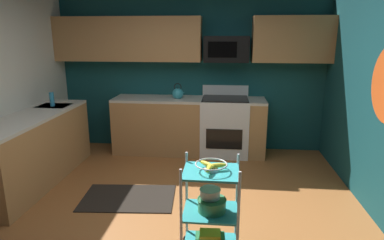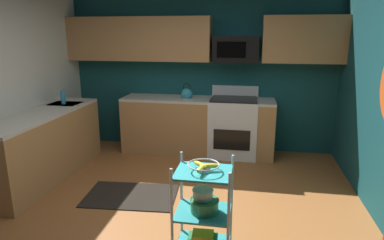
# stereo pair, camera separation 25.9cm
# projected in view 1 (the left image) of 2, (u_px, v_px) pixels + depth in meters

# --- Properties ---
(floor) EXTENTS (4.40, 4.80, 0.04)m
(floor) POSITION_uv_depth(u_px,v_px,m) (168.00, 220.00, 3.62)
(floor) COLOR #995B2D
(floor) RESTS_ON ground
(wall_back) EXTENTS (4.52, 0.06, 2.60)m
(wall_back) POSITION_uv_depth(u_px,v_px,m) (191.00, 73.00, 5.62)
(wall_back) COLOR #14474C
(wall_back) RESTS_ON ground
(counter_run) EXTENTS (3.43, 2.72, 0.92)m
(counter_run) POSITION_uv_depth(u_px,v_px,m) (125.00, 135.00, 4.99)
(counter_run) COLOR #B27F4C
(counter_run) RESTS_ON ground
(oven_range) EXTENTS (0.76, 0.65, 1.10)m
(oven_range) POSITION_uv_depth(u_px,v_px,m) (224.00, 126.00, 5.46)
(oven_range) COLOR white
(oven_range) RESTS_ON ground
(upper_cabinets) EXTENTS (4.40, 0.33, 0.70)m
(upper_cabinets) POSITION_uv_depth(u_px,v_px,m) (182.00, 39.00, 5.31)
(upper_cabinets) COLOR #B27F4C
(microwave) EXTENTS (0.70, 0.39, 0.40)m
(microwave) POSITION_uv_depth(u_px,v_px,m) (226.00, 49.00, 5.25)
(microwave) COLOR black
(rolling_cart) EXTENTS (0.53, 0.41, 0.91)m
(rolling_cart) POSITION_uv_depth(u_px,v_px,m) (210.00, 211.00, 2.88)
(rolling_cart) COLOR silver
(rolling_cart) RESTS_ON ground
(fruit_bowl) EXTENTS (0.27, 0.27, 0.07)m
(fruit_bowl) POSITION_uv_depth(u_px,v_px,m) (211.00, 166.00, 2.77)
(fruit_bowl) COLOR silver
(fruit_bowl) RESTS_ON rolling_cart
(mixing_bowl_large) EXTENTS (0.25, 0.25, 0.11)m
(mixing_bowl_large) POSITION_uv_depth(u_px,v_px,m) (212.00, 204.00, 2.86)
(mixing_bowl_large) COLOR #387F4C
(mixing_bowl_large) RESTS_ON rolling_cart
(mixing_bowl_small) EXTENTS (0.18, 0.18, 0.08)m
(mixing_bowl_small) POSITION_uv_depth(u_px,v_px,m) (210.00, 193.00, 2.85)
(mixing_bowl_small) COLOR silver
(mixing_bowl_small) RESTS_ON rolling_cart
(book_stack) EXTENTS (0.27, 0.16, 0.12)m
(book_stack) POSITION_uv_depth(u_px,v_px,m) (210.00, 238.00, 2.94)
(book_stack) COLOR #1E4C8C
(book_stack) RESTS_ON rolling_cart
(kettle) EXTENTS (0.21, 0.18, 0.26)m
(kettle) POSITION_uv_depth(u_px,v_px,m) (178.00, 94.00, 5.40)
(kettle) COLOR teal
(kettle) RESTS_ON counter_run
(dish_soap_bottle) EXTENTS (0.06, 0.06, 0.20)m
(dish_soap_bottle) POSITION_uv_depth(u_px,v_px,m) (52.00, 99.00, 4.81)
(dish_soap_bottle) COLOR #2D8CBF
(dish_soap_bottle) RESTS_ON counter_run
(floor_rug) EXTENTS (1.15, 0.78, 0.01)m
(floor_rug) POSITION_uv_depth(u_px,v_px,m) (128.00, 198.00, 4.05)
(floor_rug) COLOR black
(floor_rug) RESTS_ON ground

